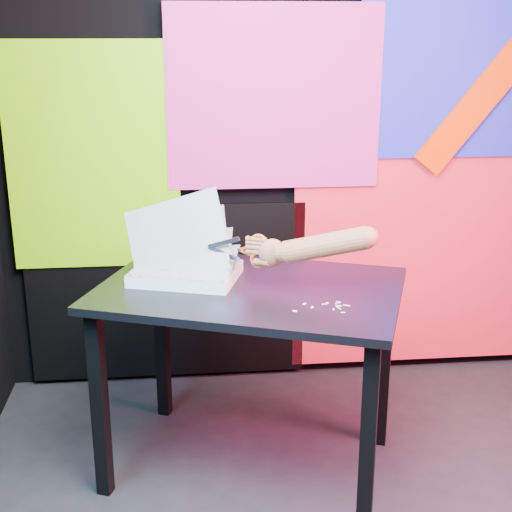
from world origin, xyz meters
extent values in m
cube|color=black|center=(0.00, 1.50, 1.35)|extent=(3.00, 0.01, 2.70)
cube|color=red|center=(0.65, 1.47, 0.85)|extent=(1.60, 0.02, 1.60)
cube|color=#2125CB|center=(0.55, 1.46, 1.45)|extent=(0.85, 0.02, 0.75)
cube|color=#CA2688|center=(-0.25, 1.45, 1.35)|extent=(0.95, 0.02, 0.80)
cube|color=#6ED804|center=(-1.05, 1.46, 1.10)|extent=(0.75, 0.02, 1.00)
cube|color=black|center=(-0.75, 1.47, 0.45)|extent=(1.30, 0.02, 0.85)
cube|color=black|center=(-0.98, 0.59, 0.36)|extent=(0.06, 0.06, 0.72)
cube|color=black|center=(-0.77, 1.14, 0.36)|extent=(0.06, 0.06, 0.72)
cube|color=black|center=(-0.09, 0.26, 0.36)|extent=(0.06, 0.06, 0.72)
cube|color=black|center=(0.12, 0.81, 0.36)|extent=(0.06, 0.06, 0.72)
cube|color=black|center=(-0.43, 0.70, 0.73)|extent=(1.25, 1.04, 0.03)
cube|color=silver|center=(-0.66, 0.80, 0.77)|extent=(0.44, 0.37, 0.04)
cube|color=white|center=(-0.66, 0.80, 0.80)|extent=(0.44, 0.37, 0.00)
cube|color=white|center=(-0.66, 0.80, 0.80)|extent=(0.42, 0.36, 0.11)
cube|color=white|center=(-0.67, 0.81, 0.82)|extent=(0.39, 0.32, 0.20)
cube|color=white|center=(-0.68, 0.83, 0.87)|extent=(0.36, 0.26, 0.28)
cube|color=white|center=(-0.69, 0.84, 0.92)|extent=(0.39, 0.20, 0.33)
cylinder|color=black|center=(-0.86, 0.73, 0.80)|extent=(0.01, 0.01, 0.00)
cylinder|color=black|center=(-0.82, 0.72, 0.80)|extent=(0.01, 0.01, 0.00)
cylinder|color=black|center=(-0.79, 0.71, 0.80)|extent=(0.01, 0.01, 0.00)
cylinder|color=black|center=(-0.75, 0.70, 0.80)|extent=(0.01, 0.01, 0.00)
cylinder|color=black|center=(-0.71, 0.68, 0.80)|extent=(0.01, 0.01, 0.00)
cylinder|color=black|center=(-0.68, 0.67, 0.80)|extent=(0.01, 0.01, 0.00)
cylinder|color=black|center=(-0.64, 0.66, 0.80)|extent=(0.01, 0.01, 0.00)
cylinder|color=black|center=(-0.61, 0.65, 0.80)|extent=(0.01, 0.01, 0.00)
cylinder|color=black|center=(-0.57, 0.64, 0.80)|extent=(0.01, 0.01, 0.00)
cylinder|color=black|center=(-0.54, 0.63, 0.80)|extent=(0.01, 0.01, 0.00)
cylinder|color=black|center=(-0.78, 0.97, 0.80)|extent=(0.01, 0.01, 0.00)
cylinder|color=black|center=(-0.75, 0.96, 0.80)|extent=(0.01, 0.01, 0.00)
cylinder|color=black|center=(-0.71, 0.95, 0.80)|extent=(0.01, 0.01, 0.00)
cylinder|color=black|center=(-0.67, 0.94, 0.80)|extent=(0.01, 0.01, 0.00)
cylinder|color=black|center=(-0.64, 0.92, 0.80)|extent=(0.01, 0.01, 0.00)
cylinder|color=black|center=(-0.60, 0.91, 0.80)|extent=(0.01, 0.01, 0.00)
cylinder|color=black|center=(-0.57, 0.90, 0.80)|extent=(0.01, 0.01, 0.00)
cylinder|color=black|center=(-0.53, 0.89, 0.80)|extent=(0.01, 0.01, 0.00)
cylinder|color=black|center=(-0.50, 0.88, 0.80)|extent=(0.01, 0.01, 0.00)
cylinder|color=black|center=(-0.46, 0.87, 0.80)|extent=(0.01, 0.01, 0.00)
cube|color=black|center=(-0.73, 0.87, 0.80)|extent=(0.07, 0.03, 0.00)
cube|color=black|center=(-0.63, 0.82, 0.80)|extent=(0.05, 0.03, 0.00)
cube|color=black|center=(-0.71, 0.77, 0.80)|extent=(0.09, 0.04, 0.00)
cube|color=silver|center=(-0.52, 0.75, 0.90)|extent=(0.12, 0.05, 0.06)
cube|color=silver|center=(-0.52, 0.75, 0.86)|extent=(0.12, 0.05, 0.06)
cylinder|color=silver|center=(-0.46, 0.73, 0.88)|extent=(0.02, 0.02, 0.01)
cube|color=red|center=(-0.44, 0.72, 0.87)|extent=(0.05, 0.03, 0.02)
cube|color=red|center=(-0.44, 0.72, 0.89)|extent=(0.05, 0.03, 0.02)
torus|color=red|center=(-0.40, 0.70, 0.91)|extent=(0.07, 0.04, 0.07)
torus|color=red|center=(-0.40, 0.70, 0.85)|extent=(0.07, 0.04, 0.07)
ellipsoid|color=#A56C39|center=(-0.35, 0.68, 0.88)|extent=(0.10, 0.06, 0.10)
cylinder|color=#A56C39|center=(-0.40, 0.70, 0.88)|extent=(0.08, 0.05, 0.02)
cylinder|color=#A56C39|center=(-0.40, 0.70, 0.90)|extent=(0.07, 0.04, 0.02)
cylinder|color=#A56C39|center=(-0.40, 0.70, 0.91)|extent=(0.06, 0.04, 0.02)
cylinder|color=#A56C39|center=(-0.40, 0.70, 0.92)|extent=(0.06, 0.04, 0.02)
cylinder|color=#A56C39|center=(-0.39, 0.68, 0.85)|extent=(0.06, 0.06, 0.03)
cylinder|color=#A56C39|center=(-0.31, 0.66, 0.89)|extent=(0.08, 0.08, 0.07)
cylinder|color=#A56C39|center=(-0.18, 0.61, 0.93)|extent=(0.32, 0.19, 0.16)
sphere|color=#A56C39|center=(-0.04, 0.55, 0.96)|extent=(0.08, 0.08, 0.08)
cube|color=beige|center=(-0.26, 0.50, 0.75)|extent=(0.02, 0.02, 0.00)
cube|color=beige|center=(-0.16, 0.46, 0.75)|extent=(0.01, 0.03, 0.00)
cube|color=beige|center=(-0.15, 0.42, 0.75)|extent=(0.02, 0.01, 0.00)
cube|color=beige|center=(-0.14, 0.51, 0.75)|extent=(0.02, 0.02, 0.00)
cube|color=beige|center=(-0.24, 0.47, 0.75)|extent=(0.01, 0.02, 0.00)
cube|color=beige|center=(-0.30, 0.44, 0.75)|extent=(0.02, 0.01, 0.00)
cube|color=beige|center=(-0.15, 0.50, 0.75)|extent=(0.01, 0.02, 0.00)
cube|color=beige|center=(-0.12, 0.48, 0.75)|extent=(0.02, 0.02, 0.00)
cube|color=beige|center=(-0.19, 0.50, 0.75)|extent=(0.02, 0.02, 0.00)
cube|color=beige|center=(-0.15, 0.47, 0.75)|extent=(0.02, 0.01, 0.00)
cube|color=beige|center=(-0.20, 0.50, 0.75)|extent=(0.02, 0.01, 0.00)
cube|color=beige|center=(-0.15, 0.50, 0.75)|extent=(0.02, 0.02, 0.00)
cube|color=beige|center=(-0.17, 0.45, 0.75)|extent=(0.01, 0.01, 0.00)
camera|label=1|loc=(-0.65, -1.71, 1.63)|focal=50.00mm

